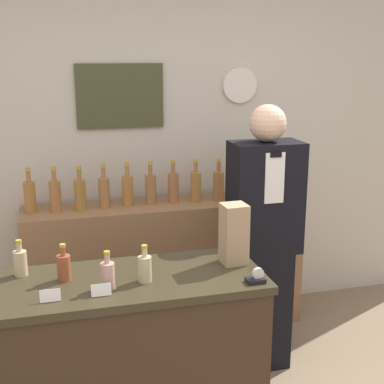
% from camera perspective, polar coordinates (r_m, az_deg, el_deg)
% --- Properties ---
extents(back_wall, '(5.20, 0.09, 2.70)m').
position_cam_1_polar(back_wall, '(3.96, -5.16, 5.15)').
color(back_wall, beige).
rests_on(back_wall, ground_plane).
extents(back_shelf, '(2.00, 0.40, 0.96)m').
position_cam_1_polar(back_shelf, '(3.97, -2.76, -7.91)').
color(back_shelf, '#8E6642').
rests_on(back_shelf, ground_plane).
extents(display_counter, '(1.28, 0.57, 0.94)m').
position_cam_1_polar(display_counter, '(2.87, -5.99, -17.73)').
color(display_counter, '#382619').
rests_on(display_counter, ground_plane).
extents(shopkeeper, '(0.43, 0.27, 1.71)m').
position_cam_1_polar(shopkeeper, '(3.40, 7.63, -5.24)').
color(shopkeeper, black).
rests_on(shopkeeper, ground_plane).
extents(potted_plant, '(0.23, 0.23, 0.33)m').
position_cam_1_polar(potted_plant, '(4.00, 8.04, 2.06)').
color(potted_plant, '#9E998E').
rests_on(potted_plant, back_shelf).
extents(paper_bag, '(0.13, 0.13, 0.32)m').
position_cam_1_polar(paper_bag, '(2.76, 4.49, -4.48)').
color(paper_bag, tan).
rests_on(paper_bag, display_counter).
extents(tape_dispenser, '(0.09, 0.06, 0.07)m').
position_cam_1_polar(tape_dispenser, '(2.59, 6.88, -9.08)').
color(tape_dispenser, black).
rests_on(tape_dispenser, display_counter).
extents(price_card_left, '(0.09, 0.02, 0.06)m').
position_cam_1_polar(price_card_left, '(2.46, -14.88, -10.63)').
color(price_card_left, white).
rests_on(price_card_left, display_counter).
extents(price_card_right, '(0.09, 0.02, 0.06)m').
position_cam_1_polar(price_card_right, '(2.47, -9.66, -10.27)').
color(price_card_right, white).
rests_on(price_card_right, display_counter).
extents(counter_bottle_0, '(0.07, 0.07, 0.18)m').
position_cam_1_polar(counter_bottle_0, '(2.76, -17.84, -7.14)').
color(counter_bottle_0, tan).
rests_on(counter_bottle_0, display_counter).
extents(counter_bottle_1, '(0.07, 0.07, 0.18)m').
position_cam_1_polar(counter_bottle_1, '(2.65, -13.51, -7.75)').
color(counter_bottle_1, brown).
rests_on(counter_bottle_1, display_counter).
extents(counter_bottle_2, '(0.07, 0.07, 0.18)m').
position_cam_1_polar(counter_bottle_2, '(2.52, -8.98, -8.69)').
color(counter_bottle_2, tan).
rests_on(counter_bottle_2, display_counter).
extents(counter_bottle_3, '(0.07, 0.07, 0.18)m').
position_cam_1_polar(counter_bottle_3, '(2.57, -5.05, -8.06)').
color(counter_bottle_3, tan).
rests_on(counter_bottle_3, display_counter).
extents(shelf_bottle_0, '(0.08, 0.08, 0.31)m').
position_cam_1_polar(shelf_bottle_0, '(3.72, -16.92, -0.38)').
color(shelf_bottle_0, '#9F6931').
rests_on(shelf_bottle_0, back_shelf).
extents(shelf_bottle_1, '(0.08, 0.08, 0.31)m').
position_cam_1_polar(shelf_bottle_1, '(3.70, -14.39, -0.29)').
color(shelf_bottle_1, '#A36B39').
rests_on(shelf_bottle_1, back_shelf).
extents(shelf_bottle_2, '(0.08, 0.08, 0.31)m').
position_cam_1_polar(shelf_bottle_2, '(3.69, -11.85, -0.17)').
color(shelf_bottle_2, olive).
rests_on(shelf_bottle_2, back_shelf).
extents(shelf_bottle_3, '(0.08, 0.08, 0.31)m').
position_cam_1_polar(shelf_bottle_3, '(3.72, -9.36, 0.07)').
color(shelf_bottle_3, '#9F6A3E').
rests_on(shelf_bottle_3, back_shelf).
extents(shelf_bottle_4, '(0.08, 0.08, 0.31)m').
position_cam_1_polar(shelf_bottle_4, '(3.75, -6.88, 0.27)').
color(shelf_bottle_4, '#A37037').
rests_on(shelf_bottle_4, back_shelf).
extents(shelf_bottle_5, '(0.08, 0.08, 0.31)m').
position_cam_1_polar(shelf_bottle_5, '(3.78, -4.43, 0.44)').
color(shelf_bottle_5, '#97653E').
rests_on(shelf_bottle_5, back_shelf).
extents(shelf_bottle_6, '(0.08, 0.08, 0.31)m').
position_cam_1_polar(shelf_bottle_6, '(3.82, -2.02, 0.60)').
color(shelf_bottle_6, '#A2653C').
rests_on(shelf_bottle_6, back_shelf).
extents(shelf_bottle_7, '(0.08, 0.08, 0.31)m').
position_cam_1_polar(shelf_bottle_7, '(3.84, 0.40, 0.72)').
color(shelf_bottle_7, '#A07238').
rests_on(shelf_bottle_7, back_shelf).
extents(shelf_bottle_8, '(0.08, 0.08, 0.31)m').
position_cam_1_polar(shelf_bottle_8, '(3.87, 2.84, 0.79)').
color(shelf_bottle_8, '#996333').
rests_on(shelf_bottle_8, back_shelf).
extents(shelf_bottle_9, '(0.08, 0.08, 0.31)m').
position_cam_1_polar(shelf_bottle_9, '(3.92, 5.14, 0.92)').
color(shelf_bottle_9, '#A47036').
rests_on(shelf_bottle_9, back_shelf).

